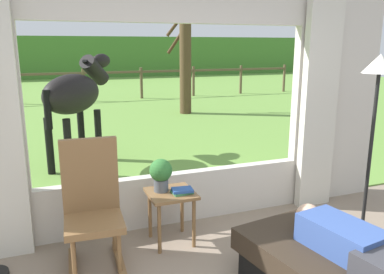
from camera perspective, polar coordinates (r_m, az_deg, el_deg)
The scene contains 13 objects.
back_wall_with_window at distance 4.03m, azimuth -2.32°, elevation 4.17°, with size 5.20×0.12×2.55m.
curtain_panel_right at distance 4.73m, azimuth 18.12°, elevation 4.28°, with size 0.44×0.10×2.40m, color beige.
outdoor_pasture_lawn at distance 14.85m, azimuth -15.81°, elevation 5.54°, with size 36.00×21.68×0.02m, color olive.
distant_hill_ridge at distance 24.56m, azimuth -18.16°, elevation 11.06°, with size 36.00×2.00×2.40m, color #44782F.
reclining_person at distance 2.99m, azimuth 23.62°, elevation -15.10°, with size 0.43×1.44×0.22m.
rocking_chair at distance 3.48m, azimuth -14.41°, elevation -9.81°, with size 0.50×0.70×1.12m.
side_table at distance 3.79m, azimuth -3.08°, elevation -9.39°, with size 0.44×0.44×0.52m.
potted_plant at distance 3.73m, azimuth -4.59°, elevation -5.28°, with size 0.22×0.22×0.32m.
book_stack at distance 3.72m, azimuth -1.46°, elevation -7.91°, with size 0.21×0.17×0.05m.
floor_lamp_right at distance 4.12m, azimuth 25.51°, elevation 6.09°, with size 0.32×0.32×1.81m.
horse at distance 6.26m, azimuth -16.75°, elevation 6.02°, with size 1.39×1.64×1.73m.
pasture_tree at distance 10.86m, azimuth -0.97°, elevation 12.33°, with size 1.01×1.21×3.34m.
pasture_fence_line at distance 13.82m, azimuth -15.63°, elevation 8.08°, with size 16.10×0.10×1.10m.
Camera 1 is at (-1.26, -1.52, 1.89)m, focal length 36.35 mm.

